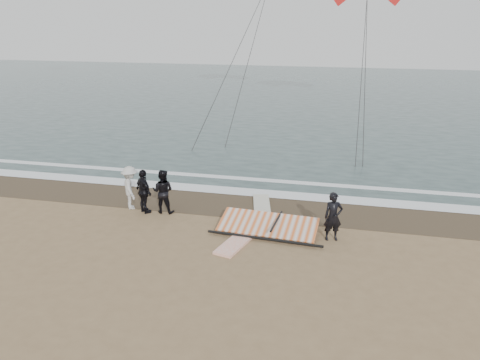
{
  "coord_description": "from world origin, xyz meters",
  "views": [
    {
      "loc": [
        3.12,
        -12.75,
        7.29
      ],
      "look_at": [
        -0.4,
        3.0,
        1.6
      ],
      "focal_mm": 35.0,
      "sensor_mm": 36.0,
      "label": 1
    }
  ],
  "objects_px": {
    "board_white": "(238,241)",
    "sail_rig": "(267,225)",
    "man_main": "(333,217)",
    "board_cream": "(262,206)"
  },
  "relations": [
    {
      "from": "man_main",
      "to": "board_cream",
      "type": "distance_m",
      "value": 3.72
    },
    {
      "from": "board_white",
      "to": "sail_rig",
      "type": "bearing_deg",
      "value": 69.95
    },
    {
      "from": "board_white",
      "to": "man_main",
      "type": "bearing_deg",
      "value": 30.82
    },
    {
      "from": "sail_rig",
      "to": "man_main",
      "type": "bearing_deg",
      "value": -6.01
    },
    {
      "from": "board_white",
      "to": "sail_rig",
      "type": "height_order",
      "value": "sail_rig"
    },
    {
      "from": "man_main",
      "to": "board_white",
      "type": "distance_m",
      "value": 3.32
    },
    {
      "from": "man_main",
      "to": "sail_rig",
      "type": "relative_size",
      "value": 0.42
    },
    {
      "from": "man_main",
      "to": "board_cream",
      "type": "relative_size",
      "value": 0.7
    },
    {
      "from": "man_main",
      "to": "board_white",
      "type": "xyz_separation_m",
      "value": [
        -3.1,
        -0.88,
        -0.81
      ]
    },
    {
      "from": "man_main",
      "to": "board_cream",
      "type": "bearing_deg",
      "value": 125.1
    }
  ]
}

